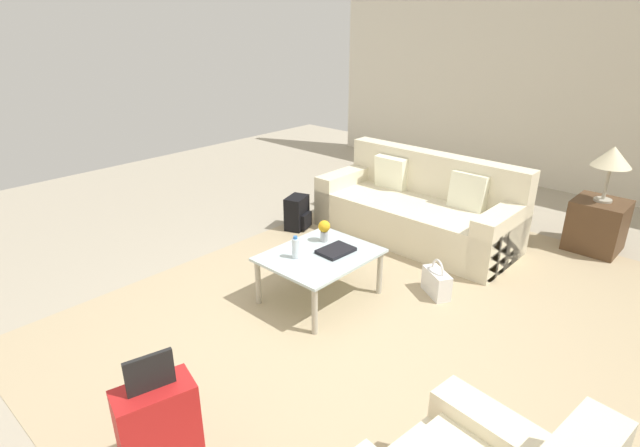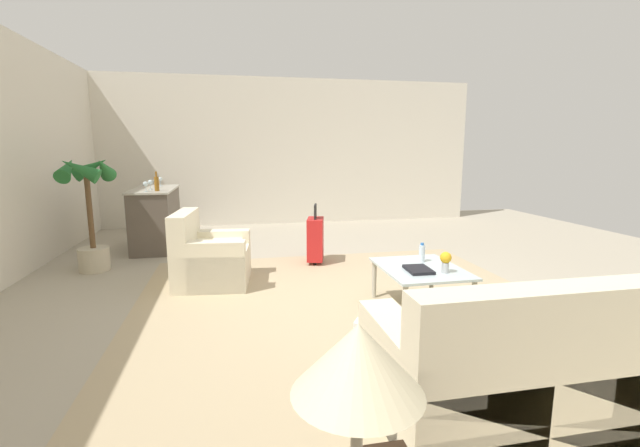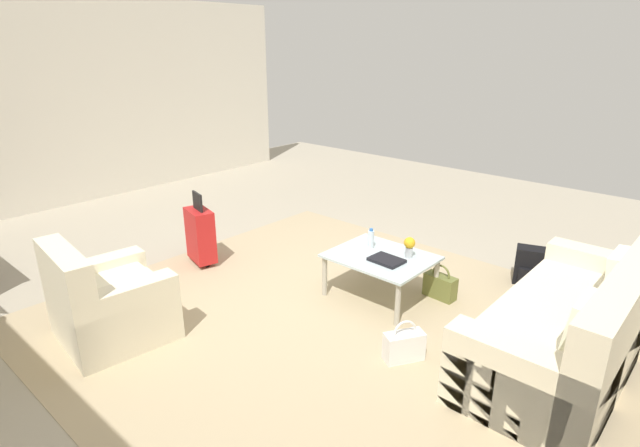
# 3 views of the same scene
# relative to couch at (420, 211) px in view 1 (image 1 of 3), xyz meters

# --- Properties ---
(ground_plane) EXTENTS (12.00, 12.00, 0.00)m
(ground_plane) POSITION_rel_couch_xyz_m (2.20, 0.60, -0.31)
(ground_plane) COLOR #A89E89
(wall_left) EXTENTS (0.12, 8.00, 3.10)m
(wall_left) POSITION_rel_couch_xyz_m (-2.86, 0.60, 1.24)
(wall_left) COLOR silver
(wall_left) RESTS_ON ground
(area_rug) EXTENTS (5.20, 4.40, 0.01)m
(area_rug) POSITION_rel_couch_xyz_m (1.60, 0.80, -0.31)
(area_rug) COLOR tan
(area_rug) RESTS_ON ground
(couch) EXTENTS (0.96, 2.24, 0.94)m
(couch) POSITION_rel_couch_xyz_m (0.00, 0.00, 0.00)
(couch) COLOR beige
(couch) RESTS_ON ground
(coffee_table) EXTENTS (0.97, 0.78, 0.45)m
(coffee_table) POSITION_rel_couch_xyz_m (1.80, 0.10, 0.08)
(coffee_table) COLOR silver
(coffee_table) RESTS_ON ground
(water_bottle) EXTENTS (0.06, 0.06, 0.20)m
(water_bottle) POSITION_rel_couch_xyz_m (2.00, -0.00, 0.23)
(water_bottle) COLOR silver
(water_bottle) RESTS_ON coffee_table
(coffee_table_book) EXTENTS (0.32, 0.24, 0.03)m
(coffee_table_book) POSITION_rel_couch_xyz_m (1.68, 0.18, 0.15)
(coffee_table_book) COLOR black
(coffee_table_book) RESTS_ON coffee_table
(flower_vase) EXTENTS (0.11, 0.11, 0.21)m
(flower_vase) POSITION_rel_couch_xyz_m (1.58, -0.05, 0.26)
(flower_vase) COLOR #B2B7BC
(flower_vase) RESTS_ON coffee_table
(side_table) EXTENTS (0.52, 0.52, 0.56)m
(side_table) POSITION_rel_couch_xyz_m (-1.00, 1.60, -0.03)
(side_table) COLOR #513823
(side_table) RESTS_ON ground
(table_lamp) EXTENTS (0.39, 0.39, 0.59)m
(table_lamp) POSITION_rel_couch_xyz_m (-1.00, 1.60, 0.72)
(table_lamp) COLOR #ADA899
(table_lamp) RESTS_ON side_table
(suitcase_red) EXTENTS (0.44, 0.31, 0.85)m
(suitcase_red) POSITION_rel_couch_xyz_m (3.80, 0.80, 0.05)
(suitcase_red) COLOR red
(suitcase_red) RESTS_ON ground
(handbag_white) EXTENTS (0.29, 0.35, 0.36)m
(handbag_white) POSITION_rel_couch_xyz_m (1.04, 0.84, -0.18)
(handbag_white) COLOR white
(handbag_white) RESTS_ON ground
(handbag_olive) EXTENTS (0.33, 0.16, 0.36)m
(handbag_olive) POSITION_rel_couch_xyz_m (1.34, -0.28, -0.18)
(handbag_olive) COLOR olive
(handbag_olive) RESTS_ON ground
(backpack_black) EXTENTS (0.35, 0.32, 0.40)m
(backpack_black) POSITION_rel_couch_xyz_m (0.80, -1.19, -0.12)
(backpack_black) COLOR black
(backpack_black) RESTS_ON ground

